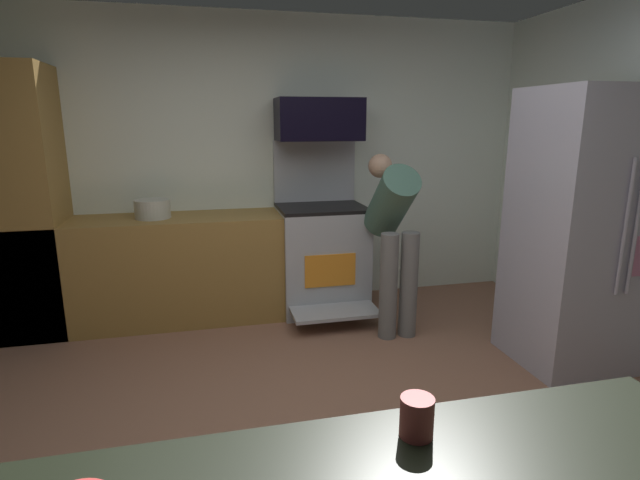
# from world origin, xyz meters

# --- Properties ---
(ground_plane) EXTENTS (5.20, 4.80, 0.02)m
(ground_plane) POSITION_xyz_m (0.00, 0.00, -0.01)
(ground_plane) COLOR #8E604A
(wall_back) EXTENTS (5.20, 0.12, 2.60)m
(wall_back) POSITION_xyz_m (0.00, 2.34, 1.30)
(wall_back) COLOR silver
(wall_back) RESTS_ON ground
(lower_cabinet_run) EXTENTS (2.40, 0.60, 0.90)m
(lower_cabinet_run) POSITION_xyz_m (-0.90, 1.98, 0.45)
(lower_cabinet_run) COLOR olive
(lower_cabinet_run) RESTS_ON ground
(cabinet_column) EXTENTS (0.60, 0.60, 2.10)m
(cabinet_column) POSITION_xyz_m (-1.90, 1.98, 1.05)
(cabinet_column) COLOR olive
(cabinet_column) RESTS_ON ground
(oven_range) EXTENTS (0.76, 0.98, 1.51)m
(oven_range) POSITION_xyz_m (0.50, 1.97, 0.51)
(oven_range) COLOR #B0B4BC
(oven_range) RESTS_ON ground
(microwave) EXTENTS (0.74, 0.38, 0.36)m
(microwave) POSITION_xyz_m (0.50, 2.06, 1.69)
(microwave) COLOR black
(microwave) RESTS_ON oven_range
(refrigerator) EXTENTS (0.84, 0.73, 1.90)m
(refrigerator) POSITION_xyz_m (2.03, 0.56, 0.95)
(refrigerator) COLOR #B1B1C6
(refrigerator) RESTS_ON ground
(person_cook) EXTENTS (0.31, 0.70, 1.42)m
(person_cook) POSITION_xyz_m (0.94, 1.37, 0.86)
(person_cook) COLOR slate
(person_cook) RESTS_ON ground
(mug_coffee) EXTENTS (0.09, 0.09, 0.11)m
(mug_coffee) POSITION_xyz_m (-0.01, -1.22, 0.95)
(mug_coffee) COLOR #9D3C3A
(mug_coffee) RESTS_ON counter_island
(stock_pot) EXTENTS (0.29, 0.29, 0.15)m
(stock_pot) POSITION_xyz_m (-0.92, 1.98, 0.98)
(stock_pot) COLOR beige
(stock_pot) RESTS_ON lower_cabinet_run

